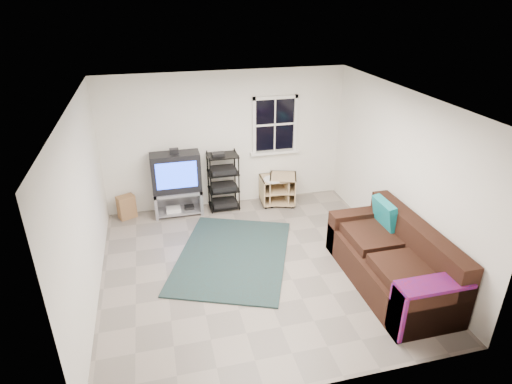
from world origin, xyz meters
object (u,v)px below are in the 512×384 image
object	(u,v)px
sofa	(393,262)
tv_unit	(176,179)
side_table_left	(283,188)
side_table_right	(273,188)
av_rack	(223,185)

from	to	relation	value
sofa	tv_unit	bearing A→B (deg)	133.93
side_table_left	side_table_right	distance (m)	0.19
av_rack	sofa	world-z (taller)	av_rack
side_table_left	side_table_right	size ratio (longest dim) A/B	1.10
sofa	side_table_right	bearing A→B (deg)	107.92
tv_unit	side_table_left	size ratio (longest dim) A/B	2.04
tv_unit	side_table_left	distance (m)	2.10
av_rack	side_table_left	bearing A→B (deg)	-2.80
tv_unit	av_rack	distance (m)	0.91
tv_unit	side_table_right	distance (m)	1.91
tv_unit	side_table_left	xyz separation A→B (m)	(2.06, -0.04, -0.40)
side_table_left	sofa	bearing A→B (deg)	-75.32
tv_unit	sofa	world-z (taller)	tv_unit
av_rack	side_table_right	world-z (taller)	av_rack
side_table_left	sofa	xyz separation A→B (m)	(0.75, -2.88, 0.04)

